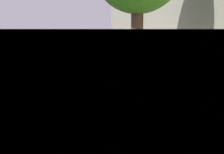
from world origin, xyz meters
TOP-DOWN VIEW (x-y plane):
  - ground at (0.00, 0.00)m, footprint 55.70×55.70m
  - sidewalk at (3.35, 0.00)m, footprint 3.16×34.81m
  - curb_edge at (1.69, 0.00)m, footprint 0.16×34.81m
  - lane_stripe_bike_edge at (0.22, 0.00)m, footprint 0.12×34.81m
  - parked_pickup_green_second at (0.70, -2.07)m, footprint 2.21×5.39m
  - parked_sedan_black_mid at (0.49, 6.82)m, footprint 1.97×4.46m
  - parked_suv_white_far at (0.48, 13.30)m, footprint 2.06×4.75m
  - bicycle_at_curb at (1.23, -6.43)m, footprint 1.72×0.46m
  - cyclist_with_backpack at (1.45, -6.87)m, footprint 0.50×0.59m
  - pedestrian_on_phone at (3.85, 8.59)m, footprint 0.48×0.45m
  - fire_hydrant at (2.12, -3.52)m, footprint 0.22×0.22m

SIDE VIEW (x-z plane):
  - ground at x=0.00m, z-range 0.00..0.00m
  - lane_stripe_bike_edge at x=0.22m, z-range 0.00..0.01m
  - sidewalk at x=3.35m, z-range 0.00..0.14m
  - curb_edge at x=1.69m, z-range 0.00..0.14m
  - bicycle_at_curb at x=1.23m, z-range -0.01..0.74m
  - fire_hydrant at x=2.12m, z-range 0.14..0.98m
  - parked_sedan_black_mid at x=0.49m, z-range -0.01..1.51m
  - parked_pickup_green_second at x=0.70m, z-range -0.07..1.88m
  - parked_suv_white_far at x=0.48m, z-range 0.03..2.02m
  - cyclist_with_backpack at x=1.45m, z-range 0.18..1.88m
  - pedestrian_on_phone at x=3.85m, z-range 0.26..2.00m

